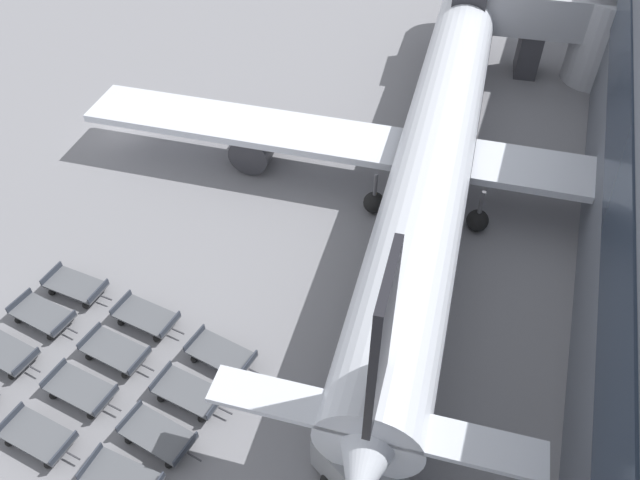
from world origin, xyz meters
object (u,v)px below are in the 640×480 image
at_px(baggage_dolly_row_near_col_c, 122,479).
at_px(baggage_dolly_row_mid_b_col_b, 115,351).
at_px(airplane, 440,135).
at_px(baggage_dolly_row_mid_a_col_b, 81,390).
at_px(baggage_dolly_row_far_col_a, 76,286).
at_px(baggage_dolly_row_far_col_c, 221,354).
at_px(baggage_dolly_row_mid_a_col_c, 158,435).
at_px(baggage_dolly_row_mid_b_col_c, 189,393).
at_px(baggage_dolly_row_far_col_b, 146,317).
at_px(baggage_dolly_row_near_col_b, 38,436).
at_px(baggage_dolly_row_mid_a_col_a, 5,352).
at_px(baggage_dolly_row_mid_b_col_a, 43,315).

xyz_separation_m(baggage_dolly_row_near_col_c, baggage_dolly_row_mid_b_col_b, (-3.65, 5.20, 0.00)).
relative_size(airplane, baggage_dolly_row_mid_a_col_b, 12.01).
bearing_deg(baggage_dolly_row_far_col_a, baggage_dolly_row_far_col_c, -8.71).
xyz_separation_m(airplane, baggage_dolly_row_mid_a_col_c, (-7.15, -20.89, -3.07)).
relative_size(baggage_dolly_row_mid_b_col_c, baggage_dolly_row_far_col_b, 1.00).
bearing_deg(baggage_dolly_row_far_col_c, baggage_dolly_row_mid_a_col_c, -98.53).
bearing_deg(baggage_dolly_row_mid_b_col_c, baggage_dolly_row_mid_a_col_c, -96.46).
height_order(airplane, baggage_dolly_row_far_col_b, airplane).
relative_size(baggage_dolly_row_near_col_c, baggage_dolly_row_far_col_c, 0.99).
bearing_deg(baggage_dolly_row_near_col_c, baggage_dolly_row_mid_b_col_b, 125.09).
relative_size(airplane, baggage_dolly_row_near_col_c, 12.08).
bearing_deg(baggage_dolly_row_mid_b_col_b, baggage_dolly_row_mid_a_col_c, -37.29).
distance_m(airplane, baggage_dolly_row_near_col_b, 25.68).
bearing_deg(baggage_dolly_row_mid_b_col_b, airplane, 57.88).
height_order(airplane, baggage_dolly_row_mid_a_col_b, airplane).
relative_size(airplane, baggage_dolly_row_mid_b_col_c, 12.01).
distance_m(airplane, baggage_dolly_row_far_col_a, 21.66).
xyz_separation_m(baggage_dolly_row_mid_a_col_b, baggage_dolly_row_far_col_c, (5.02, 3.77, 0.00)).
bearing_deg(baggage_dolly_row_far_col_a, baggage_dolly_row_mid_a_col_a, -98.16).
xyz_separation_m(baggage_dolly_row_far_col_a, baggage_dolly_row_far_col_b, (4.45, -0.57, 0.00)).
distance_m(airplane, baggage_dolly_row_mid_b_col_b, 21.26).
relative_size(baggage_dolly_row_near_col_b, baggage_dolly_row_mid_b_col_c, 1.00).
xyz_separation_m(baggage_dolly_row_mid_a_col_a, baggage_dolly_row_far_col_c, (9.55, 3.24, 0.00)).
relative_size(baggage_dolly_row_near_col_c, baggage_dolly_row_far_col_b, 0.99).
relative_size(baggage_dolly_row_mid_a_col_c, baggage_dolly_row_mid_b_col_a, 1.00).
xyz_separation_m(airplane, baggage_dolly_row_mid_b_col_b, (-11.18, -17.82, -3.07)).
height_order(baggage_dolly_row_near_col_b, baggage_dolly_row_mid_b_col_b, same).
bearing_deg(airplane, baggage_dolly_row_mid_a_col_a, -129.28).
bearing_deg(baggage_dolly_row_mid_b_col_a, baggage_dolly_row_far_col_b, 18.28).
height_order(baggage_dolly_row_mid_a_col_a, baggage_dolly_row_mid_a_col_b, same).
bearing_deg(baggage_dolly_row_mid_a_col_c, baggage_dolly_row_mid_a_col_b, 169.71).
height_order(baggage_dolly_row_mid_b_col_c, baggage_dolly_row_far_col_c, same).
xyz_separation_m(baggage_dolly_row_near_col_b, baggage_dolly_row_mid_b_col_c, (4.94, 3.95, 0.00)).
relative_size(airplane, baggage_dolly_row_mid_b_col_b, 12.00).
distance_m(airplane, baggage_dolly_row_mid_b_col_a, 23.47).
xyz_separation_m(baggage_dolly_row_near_col_b, baggage_dolly_row_far_col_c, (5.37, 6.25, 0.00)).
relative_size(airplane, baggage_dolly_row_mid_a_col_c, 11.98).
xyz_separation_m(baggage_dolly_row_mid_a_col_a, baggage_dolly_row_far_col_a, (0.66, 4.60, 0.00)).
bearing_deg(baggage_dolly_row_far_col_c, baggage_dolly_row_mid_b_col_b, -162.59).
height_order(baggage_dolly_row_mid_b_col_b, baggage_dolly_row_far_col_a, same).
bearing_deg(baggage_dolly_row_far_col_b, baggage_dolly_row_mid_b_col_a, -161.72).
bearing_deg(baggage_dolly_row_far_col_c, baggage_dolly_row_mid_b_col_a, -175.01).
bearing_deg(baggage_dolly_row_far_col_b, baggage_dolly_row_mid_b_col_b, -97.26).
height_order(baggage_dolly_row_mid_a_col_b, baggage_dolly_row_far_col_b, same).
height_order(baggage_dolly_row_mid_b_col_a, baggage_dolly_row_mid_b_col_b, same).
distance_m(baggage_dolly_row_near_col_c, baggage_dolly_row_mid_a_col_b, 4.90).
bearing_deg(baggage_dolly_row_mid_a_col_b, baggage_dolly_row_far_col_a, 127.03).
distance_m(airplane, baggage_dolly_row_mid_a_col_a, 25.47).
distance_m(baggage_dolly_row_mid_a_col_b, baggage_dolly_row_far_col_c, 6.27).
relative_size(baggage_dolly_row_mid_a_col_c, baggage_dolly_row_mid_b_col_b, 1.00).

